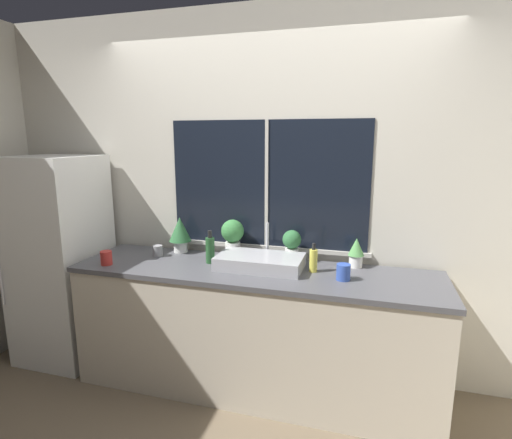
% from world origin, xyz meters
% --- Properties ---
extents(ground_plane, '(14.00, 14.00, 0.00)m').
position_xyz_m(ground_plane, '(0.00, 0.00, 0.00)').
color(ground_plane, brown).
extents(wall_back, '(8.00, 0.09, 2.70)m').
position_xyz_m(wall_back, '(0.00, 0.70, 1.35)').
color(wall_back, beige).
rests_on(wall_back, ground_plane).
extents(wall_left, '(0.06, 7.00, 2.70)m').
position_xyz_m(wall_left, '(-2.20, 1.50, 1.35)').
color(wall_left, beige).
rests_on(wall_left, ground_plane).
extents(counter, '(2.52, 0.65, 0.89)m').
position_xyz_m(counter, '(0.00, 0.31, 0.45)').
color(counter, beige).
rests_on(counter, ground_plane).
extents(refrigerator, '(0.61, 0.63, 1.64)m').
position_xyz_m(refrigerator, '(-1.61, 0.32, 0.82)').
color(refrigerator, silver).
rests_on(refrigerator, ground_plane).
extents(sink, '(0.59, 0.38, 0.28)m').
position_xyz_m(sink, '(0.04, 0.36, 0.94)').
color(sink, '#ADADB2').
rests_on(sink, counter).
extents(potted_plant_far_left, '(0.17, 0.17, 0.28)m').
position_xyz_m(potted_plant_far_left, '(-0.67, 0.56, 1.06)').
color(potted_plant_far_left, white).
rests_on(potted_plant_far_left, counter).
extents(potted_plant_center_left, '(0.17, 0.17, 0.29)m').
position_xyz_m(potted_plant_center_left, '(-0.24, 0.56, 1.06)').
color(potted_plant_center_left, white).
rests_on(potted_plant_center_left, counter).
extents(potted_plant_center_right, '(0.14, 0.14, 0.23)m').
position_xyz_m(potted_plant_center_right, '(0.22, 0.56, 1.03)').
color(potted_plant_center_right, white).
rests_on(potted_plant_center_right, counter).
extents(potted_plant_far_right, '(0.11, 0.11, 0.21)m').
position_xyz_m(potted_plant_far_right, '(0.67, 0.56, 1.00)').
color(potted_plant_far_right, white).
rests_on(potted_plant_far_right, counter).
extents(soap_bottle, '(0.05, 0.05, 0.20)m').
position_xyz_m(soap_bottle, '(0.40, 0.38, 0.97)').
color(soap_bottle, '#DBD14C').
rests_on(soap_bottle, counter).
extents(bottle_tall, '(0.06, 0.06, 0.24)m').
position_xyz_m(bottle_tall, '(-0.34, 0.37, 0.99)').
color(bottle_tall, '#235128').
rests_on(bottle_tall, counter).
extents(mug_grey, '(0.07, 0.07, 0.08)m').
position_xyz_m(mug_grey, '(-0.79, 0.41, 0.93)').
color(mug_grey, gray).
rests_on(mug_grey, counter).
extents(mug_blue, '(0.09, 0.09, 0.10)m').
position_xyz_m(mug_blue, '(0.61, 0.27, 0.94)').
color(mug_blue, '#3351AD').
rests_on(mug_blue, counter).
extents(mug_red, '(0.08, 0.08, 0.10)m').
position_xyz_m(mug_red, '(-1.03, 0.12, 0.94)').
color(mug_red, '#B72D28').
rests_on(mug_red, counter).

